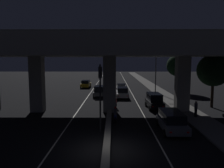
{
  "coord_description": "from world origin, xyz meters",
  "views": [
    {
      "loc": [
        0.45,
        -14.26,
        6.09
      ],
      "look_at": [
        0.19,
        25.37,
        1.71
      ],
      "focal_mm": 35.0,
      "sensor_mm": 36.0,
      "label": 1
    }
  ],
  "objects_px": {
    "car_grey_lead": "(172,121)",
    "car_grey_lead_oncoming": "(100,91)",
    "street_lamp": "(154,67)",
    "traffic_light_left_of_median": "(100,87)",
    "car_taxi_yellow_second_oncoming": "(86,84)",
    "motorcycle_blue_filtering_near": "(115,115)",
    "motorcycle_white_filtering_far": "(115,96)",
    "car_white_third": "(122,92)",
    "car_black_second": "(154,101)",
    "car_white_fourth": "(121,88)",
    "motorcycle_black_filtering_mid": "(116,103)",
    "pedestrian_on_sidewalk": "(196,109)"
  },
  "relations": [
    {
      "from": "motorcycle_blue_filtering_near",
      "to": "motorcycle_black_filtering_mid",
      "type": "xyz_separation_m",
      "value": [
        0.09,
        6.12,
        -0.03
      ]
    },
    {
      "from": "traffic_light_left_of_median",
      "to": "car_white_fourth",
      "type": "height_order",
      "value": "traffic_light_left_of_median"
    },
    {
      "from": "traffic_light_left_of_median",
      "to": "motorcycle_blue_filtering_near",
      "type": "distance_m",
      "value": 4.71
    },
    {
      "from": "traffic_light_left_of_median",
      "to": "motorcycle_white_filtering_far",
      "type": "height_order",
      "value": "traffic_light_left_of_median"
    },
    {
      "from": "motorcycle_blue_filtering_near",
      "to": "car_black_second",
      "type": "bearing_deg",
      "value": -38.13
    },
    {
      "from": "car_black_second",
      "to": "car_white_fourth",
      "type": "xyz_separation_m",
      "value": [
        -3.62,
        14.93,
        -0.27
      ]
    },
    {
      "from": "car_white_third",
      "to": "motorcycle_black_filtering_mid",
      "type": "bearing_deg",
      "value": 171.55
    },
    {
      "from": "car_white_fourth",
      "to": "car_white_third",
      "type": "bearing_deg",
      "value": -178.96
    },
    {
      "from": "street_lamp",
      "to": "traffic_light_left_of_median",
      "type": "bearing_deg",
      "value": -111.42
    },
    {
      "from": "car_grey_lead",
      "to": "traffic_light_left_of_median",
      "type": "bearing_deg",
      "value": 93.51
    },
    {
      "from": "car_white_fourth",
      "to": "car_taxi_yellow_second_oncoming",
      "type": "height_order",
      "value": "car_taxi_yellow_second_oncoming"
    },
    {
      "from": "motorcycle_blue_filtering_near",
      "to": "motorcycle_black_filtering_mid",
      "type": "relative_size",
      "value": 1.05
    },
    {
      "from": "car_taxi_yellow_second_oncoming",
      "to": "motorcycle_white_filtering_far",
      "type": "bearing_deg",
      "value": 25.25
    },
    {
      "from": "traffic_light_left_of_median",
      "to": "car_white_third",
      "type": "bearing_deg",
      "value": 81.51
    },
    {
      "from": "car_taxi_yellow_second_oncoming",
      "to": "motorcycle_white_filtering_far",
      "type": "height_order",
      "value": "car_taxi_yellow_second_oncoming"
    },
    {
      "from": "motorcycle_black_filtering_mid",
      "to": "motorcycle_white_filtering_far",
      "type": "height_order",
      "value": "motorcycle_white_filtering_far"
    },
    {
      "from": "car_white_fourth",
      "to": "motorcycle_blue_filtering_near",
      "type": "height_order",
      "value": "motorcycle_blue_filtering_near"
    },
    {
      "from": "car_grey_lead",
      "to": "street_lamp",
      "type": "bearing_deg",
      "value": -5.88
    },
    {
      "from": "car_white_third",
      "to": "car_taxi_yellow_second_oncoming",
      "type": "height_order",
      "value": "car_white_third"
    },
    {
      "from": "street_lamp",
      "to": "car_black_second",
      "type": "height_order",
      "value": "street_lamp"
    },
    {
      "from": "car_taxi_yellow_second_oncoming",
      "to": "motorcycle_blue_filtering_near",
      "type": "xyz_separation_m",
      "value": [
        6.32,
        -26.76,
        -0.2
      ]
    },
    {
      "from": "car_white_fourth",
      "to": "motorcycle_white_filtering_far",
      "type": "distance_m",
      "value": 9.0
    },
    {
      "from": "motorcycle_white_filtering_far",
      "to": "pedestrian_on_sidewalk",
      "type": "xyz_separation_m",
      "value": [
        8.36,
        -10.57,
        0.36
      ]
    },
    {
      "from": "street_lamp",
      "to": "car_grey_lead",
      "type": "height_order",
      "value": "street_lamp"
    },
    {
      "from": "car_black_second",
      "to": "motorcycle_white_filtering_far",
      "type": "height_order",
      "value": "car_black_second"
    },
    {
      "from": "car_taxi_yellow_second_oncoming",
      "to": "car_white_third",
      "type": "bearing_deg",
      "value": 32.39
    },
    {
      "from": "motorcycle_blue_filtering_near",
      "to": "motorcycle_white_filtering_far",
      "type": "relative_size",
      "value": 1.07
    },
    {
      "from": "car_white_third",
      "to": "motorcycle_white_filtering_far",
      "type": "distance_m",
      "value": 2.32
    },
    {
      "from": "car_grey_lead",
      "to": "pedestrian_on_sidewalk",
      "type": "xyz_separation_m",
      "value": [
        3.64,
        4.16,
        0.09
      ]
    },
    {
      "from": "street_lamp",
      "to": "car_grey_lead",
      "type": "distance_m",
      "value": 22.01
    },
    {
      "from": "car_white_fourth",
      "to": "motorcycle_white_filtering_far",
      "type": "xyz_separation_m",
      "value": [
        -1.24,
        -8.91,
        -0.11
      ]
    },
    {
      "from": "street_lamp",
      "to": "pedestrian_on_sidewalk",
      "type": "bearing_deg",
      "value": -86.12
    },
    {
      "from": "car_taxi_yellow_second_oncoming",
      "to": "motorcycle_blue_filtering_near",
      "type": "relative_size",
      "value": 2.12
    },
    {
      "from": "pedestrian_on_sidewalk",
      "to": "street_lamp",
      "type": "bearing_deg",
      "value": 93.88
    },
    {
      "from": "car_black_second",
      "to": "pedestrian_on_sidewalk",
      "type": "height_order",
      "value": "car_black_second"
    },
    {
      "from": "car_grey_lead",
      "to": "car_grey_lead_oncoming",
      "type": "height_order",
      "value": "car_grey_lead_oncoming"
    },
    {
      "from": "car_taxi_yellow_second_oncoming",
      "to": "motorcycle_blue_filtering_near",
      "type": "bearing_deg",
      "value": 15.24
    },
    {
      "from": "car_black_second",
      "to": "motorcycle_white_filtering_far",
      "type": "xyz_separation_m",
      "value": [
        -4.87,
        6.01,
        -0.37
      ]
    },
    {
      "from": "car_white_third",
      "to": "motorcycle_white_filtering_far",
      "type": "bearing_deg",
      "value": 149.67
    },
    {
      "from": "car_white_fourth",
      "to": "motorcycle_black_filtering_mid",
      "type": "xyz_separation_m",
      "value": [
        -1.24,
        -14.68,
        -0.13
      ]
    },
    {
      "from": "street_lamp",
      "to": "car_black_second",
      "type": "xyz_separation_m",
      "value": [
        -2.32,
        -12.79,
        -3.83
      ]
    },
    {
      "from": "traffic_light_left_of_median",
      "to": "car_black_second",
      "type": "relative_size",
      "value": 1.39
    },
    {
      "from": "car_grey_lead_oncoming",
      "to": "car_taxi_yellow_second_oncoming",
      "type": "height_order",
      "value": "car_grey_lead_oncoming"
    },
    {
      "from": "car_grey_lead",
      "to": "motorcycle_blue_filtering_near",
      "type": "distance_m",
      "value": 5.6
    },
    {
      "from": "car_black_second",
      "to": "motorcycle_black_filtering_mid",
      "type": "bearing_deg",
      "value": 85.3
    },
    {
      "from": "motorcycle_black_filtering_mid",
      "to": "car_white_fourth",
      "type": "bearing_deg",
      "value": -8.56
    },
    {
      "from": "traffic_light_left_of_median",
      "to": "car_white_fourth",
      "type": "bearing_deg",
      "value": 83.76
    },
    {
      "from": "car_white_fourth",
      "to": "pedestrian_on_sidewalk",
      "type": "height_order",
      "value": "pedestrian_on_sidewalk"
    },
    {
      "from": "motorcycle_white_filtering_far",
      "to": "car_taxi_yellow_second_oncoming",
      "type": "bearing_deg",
      "value": 23.69
    },
    {
      "from": "car_white_third",
      "to": "car_taxi_yellow_second_oncoming",
      "type": "xyz_separation_m",
      "value": [
        -7.57,
        12.89,
        -0.04
      ]
    }
  ]
}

